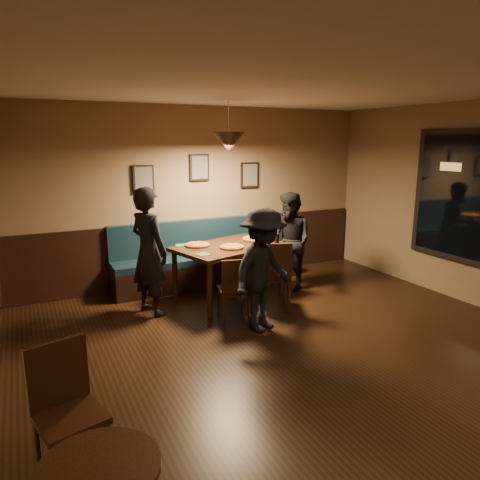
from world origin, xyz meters
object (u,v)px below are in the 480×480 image
at_px(booth_bench, 207,254).
at_px(diner_left, 149,252).
at_px(dining_table, 229,272).
at_px(chair_near_right, 274,275).
at_px(diner_right, 290,242).
at_px(chair_near_left, 233,288).
at_px(cafe_chair_far, 71,415).
at_px(soda_glass, 277,239).
at_px(tabasco_bottle, 262,239).
at_px(diner_front, 263,270).

relative_size(booth_bench, diner_left, 1.77).
relative_size(booth_bench, dining_table, 2.00).
bearing_deg(diner_left, chair_near_right, -133.21).
bearing_deg(booth_bench, diner_right, -36.74).
xyz_separation_m(booth_bench, chair_near_right, (0.41, -1.39, -0.02)).
xyz_separation_m(chair_near_left, diner_right, (1.31, 0.71, 0.33)).
bearing_deg(diner_right, booth_bench, -131.35).
xyz_separation_m(diner_left, cafe_chair_far, (-1.28, -2.68, -0.38)).
distance_m(dining_table, soda_glass, 0.84).
xyz_separation_m(diner_right, cafe_chair_far, (-3.47, -2.70, -0.29)).
distance_m(tabasco_bottle, cafe_chair_far, 3.95).
xyz_separation_m(dining_table, diner_front, (-0.09, -1.15, 0.35)).
distance_m(dining_table, diner_right, 1.09).
xyz_separation_m(chair_near_right, diner_left, (-1.55, 0.58, 0.37)).
height_order(chair_near_left, cafe_chair_far, cafe_chair_far).
height_order(booth_bench, chair_near_left, booth_bench).
bearing_deg(booth_bench, cafe_chair_far, -124.74).
height_order(diner_right, diner_front, diner_right).
relative_size(chair_near_right, diner_right, 0.64).
distance_m(chair_near_right, tabasco_bottle, 0.66).
bearing_deg(chair_near_left, cafe_chair_far, -125.39).
bearing_deg(cafe_chair_far, diner_front, -160.90).
bearing_deg(dining_table, diner_front, -109.52).
xyz_separation_m(dining_table, chair_near_right, (0.38, -0.61, 0.08)).
relative_size(dining_table, chair_near_left, 1.78).
relative_size(booth_bench, cafe_chair_far, 3.22).
distance_m(dining_table, tabasco_bottle, 0.68).
distance_m(booth_bench, cafe_chair_far, 4.24).
height_order(diner_right, tabasco_bottle, diner_right).
xyz_separation_m(dining_table, tabasco_bottle, (0.48, -0.09, 0.46)).
distance_m(dining_table, cafe_chair_far, 3.65).
bearing_deg(chair_near_left, booth_bench, 92.21).
xyz_separation_m(diner_left, soda_glass, (1.81, -0.22, 0.03)).
distance_m(dining_table, chair_near_right, 0.73).
bearing_deg(booth_bench, chair_near_left, -99.76).
distance_m(diner_right, diner_front, 1.60).
relative_size(chair_near_left, diner_front, 0.56).
xyz_separation_m(chair_near_left, cafe_chair_far, (-2.16, -1.99, 0.05)).
xyz_separation_m(soda_glass, cafe_chair_far, (-3.08, -2.46, -0.41)).
height_order(chair_near_left, diner_right, diner_right).
distance_m(chair_near_left, diner_front, 0.57).
height_order(chair_near_right, diner_left, diner_left).
xyz_separation_m(booth_bench, dining_table, (0.02, -0.78, -0.10)).
bearing_deg(dining_table, diner_right, -15.41).
height_order(diner_front, soda_glass, diner_front).
height_order(dining_table, chair_near_left, chair_near_left).
bearing_deg(soda_glass, dining_table, 158.47).
relative_size(chair_near_right, soda_glass, 6.05).
xyz_separation_m(chair_near_left, diner_left, (-0.89, 0.69, 0.43)).
bearing_deg(diner_right, diner_front, -48.91).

